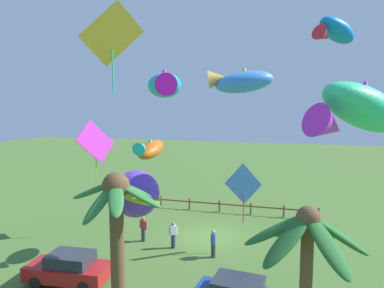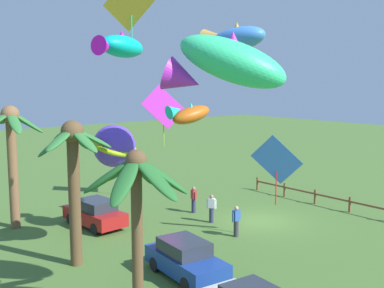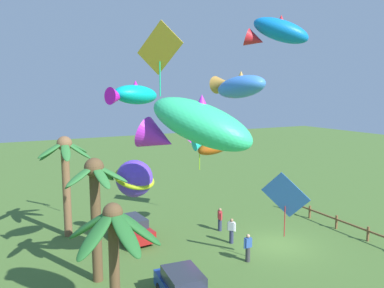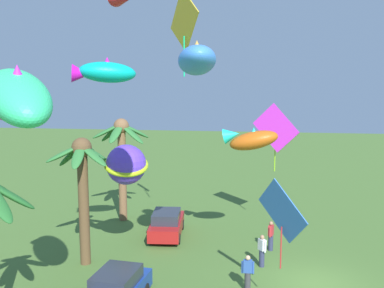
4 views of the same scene
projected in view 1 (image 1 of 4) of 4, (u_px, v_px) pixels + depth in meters
ground_plane at (208, 237)px, 23.00m from camera, size 120.00×120.00×0.00m
palm_tree_0 at (306, 254)px, 9.72m from camera, size 3.52×3.14×5.82m
palm_tree_2 at (117, 223)px, 12.27m from camera, size 3.38×3.20×6.26m
rail_fence at (235, 206)px, 27.94m from camera, size 12.65×0.12×0.95m
parked_car_1 at (69, 268)px, 16.90m from camera, size 4.03×2.02×1.51m
spectator_0 at (173, 235)px, 21.11m from camera, size 0.46×0.41×1.59m
spectator_1 at (143, 229)px, 22.16m from camera, size 0.53×0.33×1.59m
spectator_2 at (213, 243)px, 19.79m from camera, size 0.26×0.55×1.59m
kite_diamond_0 at (244, 185)px, 20.25m from camera, size 1.92×1.75×3.54m
kite_fish_1 at (165, 85)px, 12.97m from camera, size 2.08×2.94×1.17m
kite_diamond_2 at (112, 35)px, 16.47m from camera, size 2.51×1.83×4.24m
kite_ball_3 at (136, 194)px, 14.28m from camera, size 2.73×2.75×1.92m
kite_fish_4 at (149, 149)px, 20.22m from camera, size 1.39×2.89×1.42m
kite_fish_5 at (240, 81)px, 16.47m from camera, size 3.31×1.91×1.41m
kite_fish_6 at (359, 110)px, 11.03m from camera, size 3.91×3.66×2.35m
kite_diamond_7 at (96, 143)px, 22.73m from camera, size 1.25×2.67×4.03m
kite_fish_8 at (335, 31)px, 14.15m from camera, size 2.12×2.35×1.35m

